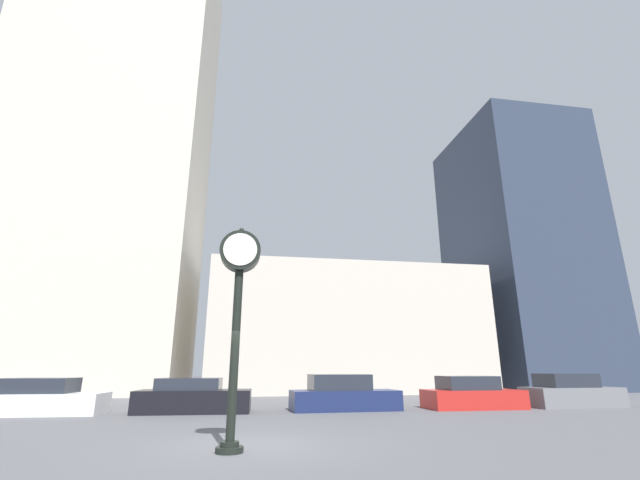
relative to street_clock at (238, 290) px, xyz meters
name	(u,v)px	position (x,y,z in m)	size (l,w,h in m)	color
ground_plane	(246,447)	(0.36, 0.69, -3.43)	(200.00, 200.00, 0.00)	#515156
building_tall_tower	(116,139)	(-11.54, 24.69, 17.00)	(14.37, 12.00, 40.87)	beige
building_storefront_row	(340,332)	(7.73, 24.69, 1.13)	(20.27, 12.00, 9.13)	beige
building_glass_modern	(519,253)	(24.78, 24.69, 8.54)	(9.79, 12.00, 23.94)	#2D384C
street_clock	(238,290)	(0.00, 0.00, 0.00)	(0.95, 0.59, 4.95)	black
car_white	(43,399)	(-7.38, 8.97, -2.87)	(4.42, 1.99, 1.34)	silver
car_black	(193,398)	(-1.77, 8.81, -2.86)	(4.55, 2.04, 1.33)	black
car_navy	(343,395)	(4.39, 8.83, -2.83)	(4.62, 1.99, 1.45)	#19234C
car_red	(471,395)	(10.16, 8.68, -2.86)	(4.20, 1.93, 1.37)	red
car_grey	(571,393)	(15.11, 8.71, -2.82)	(4.45, 1.96, 1.47)	slate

